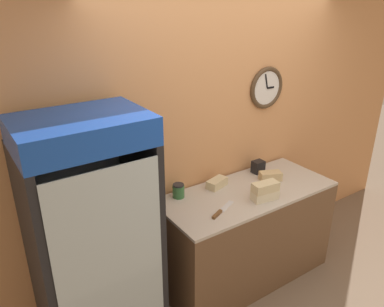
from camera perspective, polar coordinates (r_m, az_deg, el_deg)
name	(u,v)px	position (r m, az deg, el deg)	size (l,w,h in m)	color
wall_back	(222,131)	(3.45, 4.60, 3.40)	(5.20, 0.10, 2.70)	tan
prep_counter	(245,234)	(3.59, 8.08, -12.07)	(1.61, 0.69, 0.91)	brown
beverage_cooler	(90,229)	(2.73, -15.32, -11.04)	(0.80, 0.67, 1.85)	black
sandwich_stack_bottom	(265,195)	(3.23, 11.02, -6.25)	(0.24, 0.14, 0.08)	beige
sandwich_stack_middle	(265,187)	(3.19, 11.12, -5.02)	(0.24, 0.13, 0.08)	beige
sandwich_flat_left	(217,183)	(3.38, 3.83, -4.51)	(0.22, 0.15, 0.07)	beige
sandwich_flat_right	(270,176)	(3.56, 11.86, -3.38)	(0.22, 0.17, 0.08)	tan
chefs_knife	(220,212)	(3.01, 4.30, -8.84)	(0.31, 0.16, 0.02)	silver
condiment_jar	(178,191)	(3.20, -2.08, -5.69)	(0.10, 0.10, 0.12)	#336B38
napkin_dispenser	(258,167)	(3.68, 10.04, -2.00)	(0.11, 0.09, 0.12)	black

